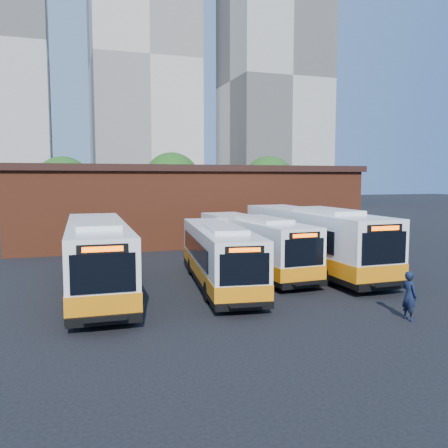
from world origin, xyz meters
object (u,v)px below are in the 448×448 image
object	(u,v)px
transit_worker	(409,296)
bus_west	(97,259)
bus_east	(312,242)
bus_midwest	(219,258)
bus_mideast	(253,246)

from	to	relation	value
transit_worker	bus_west	bearing A→B (deg)	49.68
bus_west	bus_east	world-z (taller)	bus_east
bus_midwest	bus_mideast	world-z (taller)	bus_mideast
bus_west	bus_mideast	size ratio (longest dim) A/B	1.08
bus_mideast	bus_midwest	bearing A→B (deg)	-138.95
transit_worker	bus_east	bearing A→B (deg)	-10.56
bus_east	transit_worker	bearing A→B (deg)	-97.91
bus_east	transit_worker	distance (m)	10.01
bus_west	transit_worker	size ratio (longest dim) A/B	6.85
bus_east	bus_midwest	bearing A→B (deg)	-162.62
bus_midwest	transit_worker	size ratio (longest dim) A/B	6.14
bus_west	transit_worker	distance (m)	13.77
bus_midwest	transit_worker	world-z (taller)	bus_midwest
bus_east	transit_worker	xyz separation A→B (m)	(-1.28, -9.90, -0.74)
bus_west	transit_worker	xyz separation A→B (m)	(10.97, -8.30, -0.65)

